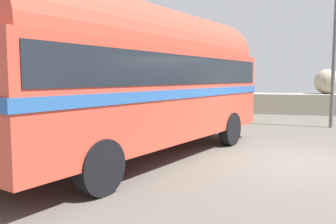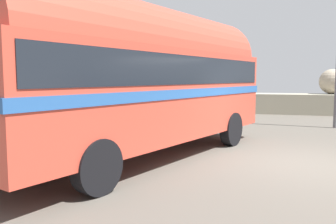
{
  "view_description": "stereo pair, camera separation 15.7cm",
  "coord_description": "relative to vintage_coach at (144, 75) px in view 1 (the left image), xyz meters",
  "views": [
    {
      "loc": [
        -1.01,
        -8.3,
        1.98
      ],
      "look_at": [
        -3.12,
        -0.37,
        1.16
      ],
      "focal_mm": 36.79,
      "sensor_mm": 36.0,
      "label": 1
    },
    {
      "loc": [
        -0.86,
        -8.26,
        1.98
      ],
      "look_at": [
        -3.12,
        -0.37,
        1.16
      ],
      "focal_mm": 36.79,
      "sensor_mm": 36.0,
      "label": 2
    }
  ],
  "objects": [
    {
      "name": "ground",
      "position": [
        3.72,
        0.36,
        -2.04
      ],
      "size": [
        32.0,
        26.0,
        0.02
      ],
      "color": "#565048"
    },
    {
      "name": "breakwater",
      "position": [
        3.8,
        12.17,
        -1.36
      ],
      "size": [
        31.36,
        2.42,
        2.45
      ],
      "color": "gray",
      "rests_on": "ground"
    },
    {
      "name": "vintage_coach",
      "position": [
        0.0,
        0.0,
        0.0
      ],
      "size": [
        5.13,
        8.89,
        3.7
      ],
      "rotation": [
        0.0,
        0.0,
        -0.34
      ],
      "color": "black",
      "rests_on": "ground"
    },
    {
      "name": "lamp_post",
      "position": [
        5.43,
        6.86,
        1.2
      ],
      "size": [
        0.56,
        0.83,
        5.7
      ],
      "color": "#5B5B60",
      "rests_on": "ground"
    }
  ]
}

